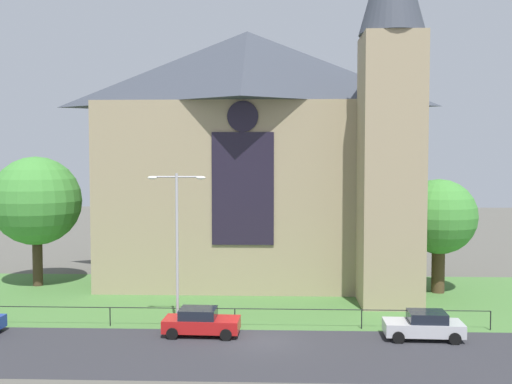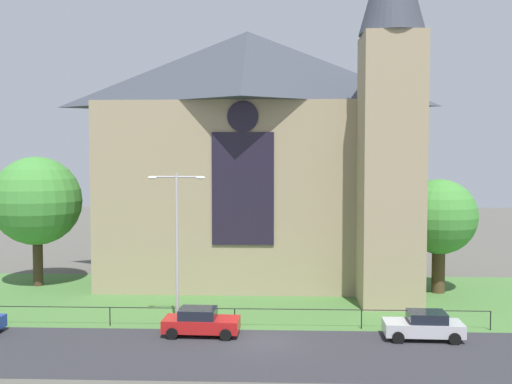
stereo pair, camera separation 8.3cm
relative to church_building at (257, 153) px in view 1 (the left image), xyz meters
name	(u,v)px [view 1 (the left image)]	position (x,y,z in m)	size (l,w,h in m)	color
ground	(267,298)	(0.94, -5.84, -10.27)	(160.00, 160.00, 0.00)	#56544C
road_asphalt	(262,353)	(0.94, -17.84, -10.27)	(120.00, 8.00, 0.01)	#2D2D33
grass_verge	(266,304)	(0.94, -7.84, -10.27)	(120.00, 20.00, 0.01)	#477538
church_building	(257,153)	(0.00, 0.00, 0.00)	(23.20, 16.20, 26.00)	tan
iron_railing	(235,311)	(-0.77, -13.34, -9.30)	(29.44, 0.07, 1.13)	black
tree_right_far	(439,217)	(13.49, -3.70, -4.74)	(5.48, 5.48, 8.35)	#4C3823
tree_left_far	(36,201)	(-16.89, -2.43, -3.71)	(6.82, 6.82, 10.00)	#423021
streetlamp_near	(177,231)	(-4.11, -13.44, -4.63)	(3.37, 0.26, 8.98)	#B2B2B7
parked_car_red	(201,322)	(-2.55, -14.95, -9.53)	(4.27, 2.16, 1.51)	#B21919
parked_car_silver	(424,325)	(9.69, -15.18, -9.53)	(4.26, 2.14, 1.51)	#B7B7BC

